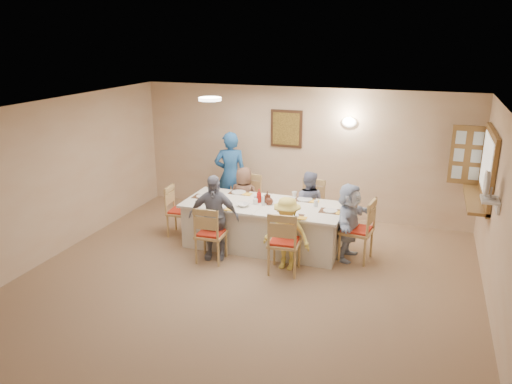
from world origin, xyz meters
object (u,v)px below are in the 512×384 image
(diner_front_left, at_px, (214,217))
(diner_front_right, at_px, (287,234))
(diner_back_right, at_px, (308,204))
(condiment_ketchup, at_px, (259,196))
(chair_right_end, at_px, (357,229))
(chair_back_left, at_px, (246,201))
(chair_front_left, at_px, (211,233))
(chair_front_right, at_px, (284,241))
(diner_right_end, at_px, (349,222))
(chair_back_right, at_px, (309,208))
(dining_table, at_px, (263,225))
(chair_left_end, at_px, (180,211))
(caregiver, at_px, (231,175))
(diner_back_left, at_px, (244,198))
(desk_fan, at_px, (489,188))
(serving_hatch, at_px, (488,167))

(diner_front_left, bearing_deg, diner_front_right, -11.18)
(diner_back_right, height_order, diner_front_right, diner_back_right)
(condiment_ketchup, bearing_deg, diner_front_right, -46.32)
(chair_right_end, relative_size, diner_front_left, 0.74)
(chair_back_left, xyz_separation_m, condiment_ketchup, (0.51, -0.76, 0.39))
(chair_front_left, xyz_separation_m, chair_front_right, (1.20, 0.00, 0.03))
(chair_right_end, xyz_separation_m, diner_right_end, (-0.13, 0.00, 0.11))
(chair_back_right, distance_m, chair_front_right, 1.60)
(dining_table, relative_size, chair_back_right, 2.70)
(chair_front_left, height_order, chair_front_right, chair_front_right)
(chair_front_left, height_order, diner_back_right, diner_back_right)
(chair_left_end, height_order, condiment_ketchup, condiment_ketchup)
(diner_front_left, xyz_separation_m, caregiver, (-0.45, 1.83, 0.16))
(chair_right_end, relative_size, diner_back_left, 0.88)
(chair_front_right, bearing_deg, diner_front_left, -10.56)
(dining_table, distance_m, chair_back_right, 1.01)
(chair_right_end, bearing_deg, chair_front_right, -42.02)
(chair_back_right, height_order, condiment_ketchup, condiment_ketchup)
(diner_back_right, bearing_deg, diner_back_left, 2.12)
(diner_back_left, distance_m, diner_front_left, 1.36)
(diner_back_left, bearing_deg, diner_front_left, 86.63)
(condiment_ketchup, bearing_deg, chair_front_left, -121.08)
(chair_back_right, relative_size, condiment_ketchup, 4.21)
(chair_right_end, height_order, diner_back_right, diner_back_right)
(desk_fan, relative_size, diner_back_left, 0.26)
(chair_right_end, xyz_separation_m, condiment_ketchup, (-1.64, 0.04, 0.37))
(caregiver, bearing_deg, condiment_ketchup, 111.87)
(serving_hatch, relative_size, diner_back_left, 1.29)
(desk_fan, height_order, chair_front_right, desk_fan)
(chair_front_right, bearing_deg, diner_right_end, -140.55)
(chair_back_left, xyz_separation_m, caregiver, (-0.45, 0.35, 0.36))
(chair_back_right, distance_m, diner_front_right, 1.48)
(chair_front_left, bearing_deg, diner_right_end, -161.67)
(chair_front_left, distance_m, diner_right_end, 2.18)
(diner_back_left, bearing_deg, caregiver, -49.62)
(chair_front_right, height_order, chair_left_end, chair_front_right)
(diner_back_left, height_order, diner_back_right, diner_back_right)
(serving_hatch, height_order, diner_back_left, serving_hatch)
(diner_right_end, bearing_deg, chair_back_right, 52.87)
(dining_table, bearing_deg, chair_back_right, 53.13)
(chair_front_left, relative_size, diner_front_right, 0.82)
(serving_hatch, relative_size, chair_front_right, 1.51)
(chair_right_end, height_order, diner_front_left, diner_front_left)
(dining_table, height_order, condiment_ketchup, condiment_ketchup)
(diner_back_left, height_order, condiment_ketchup, diner_back_left)
(serving_hatch, relative_size, chair_back_right, 1.53)
(diner_front_right, bearing_deg, dining_table, 135.96)
(diner_right_end, height_order, caregiver, caregiver)
(chair_back_right, bearing_deg, chair_back_left, -174.49)
(chair_left_end, bearing_deg, desk_fan, -102.83)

